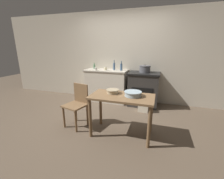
{
  "coord_description": "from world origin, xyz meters",
  "views": [
    {
      "loc": [
        1.03,
        -2.76,
        1.59
      ],
      "look_at": [
        0.0,
        0.48,
        0.61
      ],
      "focal_mm": 24.0,
      "sensor_mm": 36.0,
      "label": 1
    }
  ],
  "objects": [
    {
      "name": "chair",
      "position": [
        -0.5,
        -0.27,
        0.47
      ],
      "size": [
        0.49,
        0.49,
        0.86
      ],
      "rotation": [
        0.0,
        0.0,
        -0.25
      ],
      "color": "brown",
      "rests_on": "ground_plane"
    },
    {
      "name": "mixing_bowl_large",
      "position": [
        0.63,
        -0.3,
        0.8
      ],
      "size": [
        0.3,
        0.3,
        0.08
      ],
      "color": "#93A8B2",
      "rests_on": "work_table"
    },
    {
      "name": "wall_back",
      "position": [
        0.0,
        1.58,
        1.27
      ],
      "size": [
        8.0,
        0.07,
        2.55
      ],
      "color": "beige",
      "rests_on": "ground_plane"
    },
    {
      "name": "mixing_bowl_small",
      "position": [
        0.24,
        -0.25,
        0.8
      ],
      "size": [
        0.23,
        0.23,
        0.07
      ],
      "color": "tan",
      "rests_on": "work_table"
    },
    {
      "name": "bottle_far_left",
      "position": [
        0.0,
        1.33,
        1.04
      ],
      "size": [
        0.06,
        0.06,
        0.26
      ],
      "color": "#3D5675",
      "rests_on": "counter_cabinet"
    },
    {
      "name": "ground_plane",
      "position": [
        0.0,
        0.0,
        0.0
      ],
      "size": [
        14.0,
        14.0,
        0.0
      ],
      "primitive_type": "plane",
      "color": "brown"
    },
    {
      "name": "flour_sack",
      "position": [
        0.72,
        0.81,
        0.15
      ],
      "size": [
        0.24,
        0.17,
        0.3
      ],
      "primitive_type": "cube",
      "color": "beige",
      "rests_on": "ground_plane"
    },
    {
      "name": "stove",
      "position": [
        0.65,
        1.26,
        0.46
      ],
      "size": [
        0.82,
        0.61,
        0.92
      ],
      "color": "#2D2B28",
      "rests_on": "ground_plane"
    },
    {
      "name": "bottle_left",
      "position": [
        -0.22,
        1.35,
        1.04
      ],
      "size": [
        0.06,
        0.06,
        0.27
      ],
      "color": "#3D5675",
      "rests_on": "counter_cabinet"
    },
    {
      "name": "stock_pot",
      "position": [
        0.66,
        1.29,
        1.01
      ],
      "size": [
        0.29,
        0.29,
        0.21
      ],
      "color": "#4C4C51",
      "rests_on": "stove"
    },
    {
      "name": "counter_cabinet",
      "position": [
        -0.44,
        1.29,
        0.47
      ],
      "size": [
        1.23,
        0.55,
        0.93
      ],
      "color": "beige",
      "rests_on": "ground_plane"
    },
    {
      "name": "cup_center",
      "position": [
        -0.67,
        1.09,
        0.98
      ],
      "size": [
        0.07,
        0.07,
        0.09
      ],
      "primitive_type": "cylinder",
      "color": "silver",
      "rests_on": "counter_cabinet"
    },
    {
      "name": "work_table",
      "position": [
        0.44,
        -0.34,
        0.63
      ],
      "size": [
        1.11,
        0.59,
        0.76
      ],
      "color": "brown",
      "rests_on": "ground_plane"
    },
    {
      "name": "bottle_mid_left",
      "position": [
        -0.88,
        1.45,
        1.0
      ],
      "size": [
        0.06,
        0.06,
        0.18
      ],
      "color": "#517F5B",
      "rests_on": "counter_cabinet"
    },
    {
      "name": "cup_center_left",
      "position": [
        -0.43,
        1.24,
        0.97
      ],
      "size": [
        0.08,
        0.08,
        0.08
      ],
      "primitive_type": "cylinder",
      "color": "beige",
      "rests_on": "counter_cabinet"
    }
  ]
}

